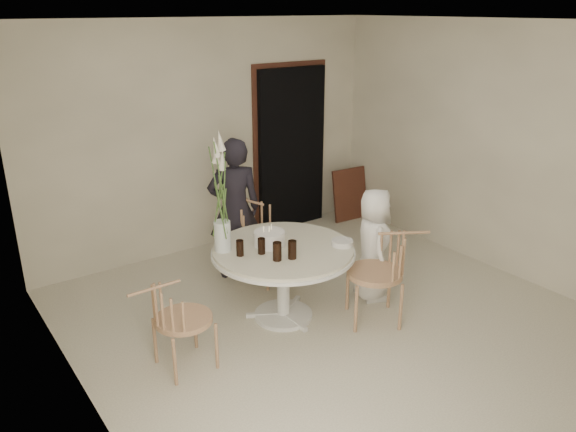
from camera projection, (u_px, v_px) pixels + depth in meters
ground at (328, 316)px, 5.42m from camera, size 4.50×4.50×0.00m
room_shell at (333, 153)px, 4.85m from camera, size 4.50×4.50×4.50m
doorway at (291, 150)px, 7.34m from camera, size 1.00×0.10×2.10m
door_trim at (290, 144)px, 7.35m from camera, size 1.12×0.03×2.22m
table at (283, 259)px, 5.20m from camera, size 1.33×1.33×0.73m
picture_frame at (350, 194)px, 7.80m from camera, size 0.55×0.20×0.71m
chair_far at (256, 228)px, 6.06m from camera, size 0.58×0.61×0.87m
chair_right at (389, 263)px, 5.18m from camera, size 0.68×0.66×0.90m
chair_left at (170, 314)px, 4.44m from camera, size 0.50×0.47×0.81m
girl at (235, 209)px, 6.00m from camera, size 0.66×0.55×1.55m
boy at (373, 245)px, 5.59m from camera, size 0.60×0.67×1.16m
birthday_cake at (269, 238)px, 5.18m from camera, size 0.29×0.29×0.19m
cola_tumbler_a at (277, 251)px, 4.87m from camera, size 0.09×0.09×0.17m
cola_tumbler_b at (292, 250)px, 4.91m from camera, size 0.08×0.08×0.17m
cola_tumbler_c at (240, 248)px, 4.97m from camera, size 0.09×0.09×0.15m
cola_tumbler_d at (261, 246)px, 5.00m from camera, size 0.09×0.09×0.15m
plate_stack at (342, 243)px, 5.20m from camera, size 0.26×0.26×0.05m
flower_vase at (221, 206)px, 4.95m from camera, size 0.15×0.15×1.11m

